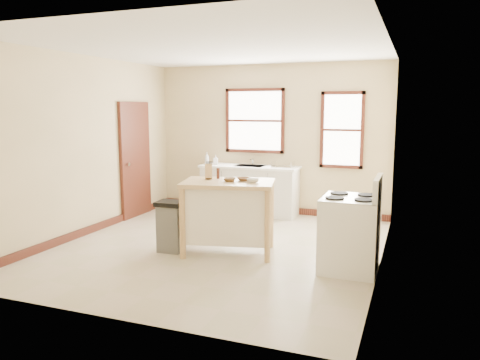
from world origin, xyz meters
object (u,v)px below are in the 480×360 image
at_px(knife_block, 209,172).
at_px(soap_bottle_a, 207,158).
at_px(gas_stove, 350,223).
at_px(soap_bottle_b, 216,160).
at_px(bowl_b, 243,179).
at_px(dish_rack, 283,165).
at_px(bowl_a, 230,180).
at_px(bowl_c, 253,181).
at_px(trash_bin, 171,226).
at_px(kitchen_island, 228,217).
at_px(pepper_grinder, 218,173).

bearing_deg(knife_block, soap_bottle_a, 91.60).
distance_m(knife_block, gas_stove, 2.06).
bearing_deg(soap_bottle_b, bowl_b, -77.98).
xyz_separation_m(soap_bottle_b, gas_stove, (2.87, -2.45, -0.42)).
bearing_deg(soap_bottle_a, dish_rack, -1.59).
distance_m(bowl_a, gas_stove, 1.69).
bearing_deg(soap_bottle_a, bowl_a, -62.46).
height_order(bowl_a, bowl_b, bowl_a).
height_order(knife_block, gas_stove, knife_block).
xyz_separation_m(soap_bottle_b, knife_block, (0.89, -2.26, 0.09)).
distance_m(soap_bottle_a, soap_bottle_b, 0.18).
distance_m(bowl_c, trash_bin, 1.33).
bearing_deg(kitchen_island, gas_stove, -17.38).
xyz_separation_m(bowl_c, trash_bin, (-1.13, -0.23, -0.67)).
bearing_deg(soap_bottle_b, knife_block, -88.60).
bearing_deg(dish_rack, gas_stove, -61.69).
xyz_separation_m(soap_bottle_b, dish_rack, (1.32, 0.05, -0.04)).
bearing_deg(pepper_grinder, soap_bottle_b, 114.60).
height_order(soap_bottle_a, knife_block, knife_block).
xyz_separation_m(bowl_b, bowl_c, (0.17, -0.11, 0.00)).
bearing_deg(gas_stove, dish_rack, 121.85).
relative_size(bowl_b, trash_bin, 0.25).
xyz_separation_m(dish_rack, knife_block, (-0.43, -2.30, 0.14)).
distance_m(kitchen_island, pepper_grinder, 0.64).
relative_size(soap_bottle_a, pepper_grinder, 1.51).
height_order(bowl_c, gas_stove, gas_stove).
distance_m(kitchen_island, gas_stove, 1.67).
bearing_deg(soap_bottle_a, bowl_c, -56.78).
distance_m(pepper_grinder, bowl_b, 0.41).
distance_m(dish_rack, knife_block, 2.35).
bearing_deg(kitchen_island, bowl_b, 17.48).
bearing_deg(dish_rack, soap_bottle_b, 178.46).
relative_size(knife_block, bowl_c, 1.20).
xyz_separation_m(soap_bottle_a, trash_bin, (0.62, -2.55, -0.68)).
bearing_deg(bowl_b, bowl_c, -31.67).
height_order(kitchen_island, bowl_a, bowl_a).
relative_size(kitchen_island, bowl_a, 6.62).
bearing_deg(trash_bin, bowl_c, 8.59).
bearing_deg(gas_stove, soap_bottle_b, 139.53).
xyz_separation_m(soap_bottle_a, knife_block, (1.07, -2.25, 0.07)).
relative_size(kitchen_island, pepper_grinder, 8.18).
xyz_separation_m(dish_rack, gas_stove, (1.55, -2.50, -0.38)).
bearing_deg(soap_bottle_a, knife_block, -68.36).
bearing_deg(bowl_b, pepper_grinder, 172.29).
bearing_deg(knife_block, bowl_a, -37.55).
relative_size(soap_bottle_b, bowl_b, 1.02).
relative_size(pepper_grinder, bowl_a, 0.81).
height_order(dish_rack, gas_stove, gas_stove).
relative_size(dish_rack, bowl_a, 2.10).
bearing_deg(kitchen_island, knife_block, 154.43).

